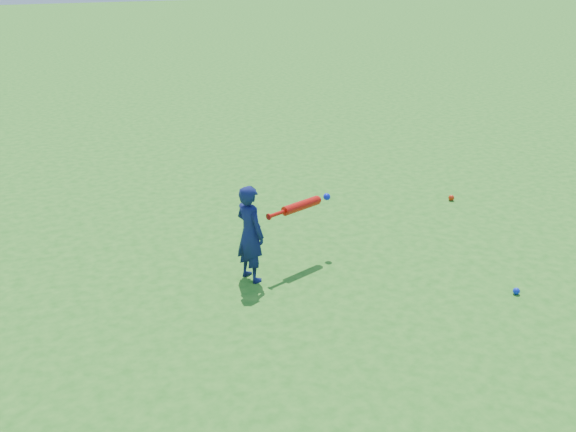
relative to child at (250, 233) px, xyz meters
The scene contains 5 objects.
ground 0.68m from the child, 38.72° to the left, with size 80.00×80.00×0.00m, color #25701A.
child is the anchor object (origin of this frame).
ground_ball_red 3.34m from the child, 17.99° to the left, with size 0.08×0.08×0.08m, color red.
ground_ball_blue 2.59m from the child, 30.13° to the right, with size 0.07×0.07×0.07m, color #0C24CF.
bat_swing 0.68m from the child, 15.25° to the left, with size 0.82×0.35×0.10m.
Camera 1 is at (-2.23, -5.64, 2.99)m, focal length 40.00 mm.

